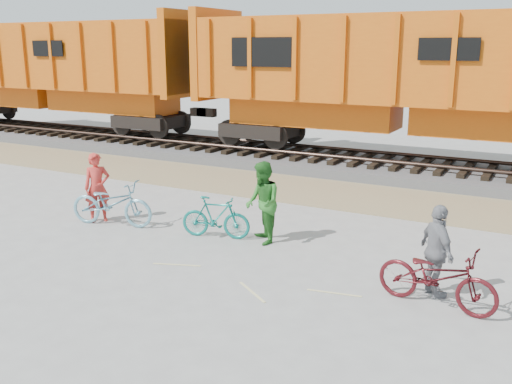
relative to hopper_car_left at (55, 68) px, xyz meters
The scene contains 12 objects.
ground 17.20m from the hopper_car_left, 32.10° to the right, with size 120.00×120.00×0.00m, color #9E9E99.
gravel_strip 15.07m from the hopper_car_left, 13.71° to the right, with size 120.00×3.00×0.02m, color #9A8A5F.
ballast_bed 14.63m from the hopper_car_left, ahead, with size 120.00×4.00×0.30m, color slate.
track 14.57m from the hopper_car_left, ahead, with size 120.00×2.60×0.24m.
hopper_car_left is the anchor object (origin of this frame).
hopper_car_center 15.00m from the hopper_car_left, ahead, with size 14.00×3.13×4.65m.
bicycle_blue 13.85m from the hopper_car_left, 38.62° to the right, with size 0.68×1.94×1.02m, color #6FAABE.
bicycle_teal 15.68m from the hopper_car_left, 31.74° to the right, with size 0.42×1.48×0.89m, color #0F7268.
bicycle_maroon 20.33m from the hopper_car_left, 27.51° to the right, with size 0.65×1.86×0.98m, color #481015.
person_solo 13.36m from the hopper_car_left, 39.64° to the right, with size 0.58×0.38×1.58m, color red.
person_man 16.37m from the hopper_car_left, 29.28° to the right, with size 0.82×0.64×1.68m, color #276B23.
person_woman 20.02m from the hopper_car_left, 26.63° to the right, with size 0.89×0.37×1.52m, color gray.
Camera 1 is at (4.95, -8.77, 3.90)m, focal length 40.00 mm.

